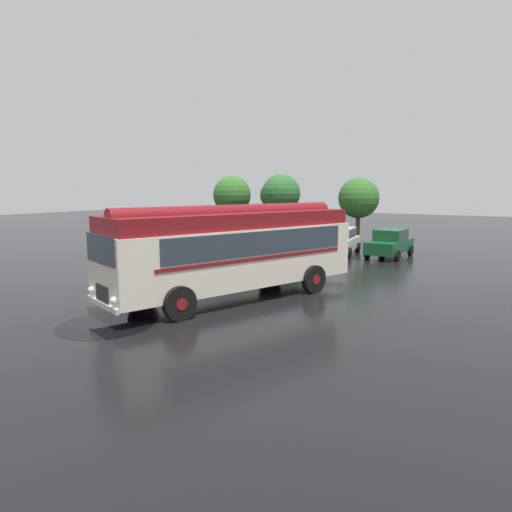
# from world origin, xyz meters

# --- Properties ---
(ground_plane) EXTENTS (120.00, 120.00, 0.00)m
(ground_plane) POSITION_xyz_m (0.00, 0.00, 0.00)
(ground_plane) COLOR black
(vintage_bus) EXTENTS (5.56, 10.34, 3.49)m
(vintage_bus) POSITION_xyz_m (0.34, -0.36, 1.89)
(vintage_bus) COLOR silver
(vintage_bus) RESTS_ON ground
(car_near_left) EXTENTS (2.10, 4.27, 1.66)m
(car_near_left) POSITION_xyz_m (-6.31, 12.75, 0.85)
(car_near_left) COLOR maroon
(car_near_left) RESTS_ON ground
(car_mid_left) EXTENTS (2.02, 4.23, 1.66)m
(car_mid_left) POSITION_xyz_m (-3.07, 12.58, 0.85)
(car_mid_left) COLOR black
(car_mid_left) RESTS_ON ground
(car_mid_right) EXTENTS (2.40, 4.40, 1.66)m
(car_mid_right) POSITION_xyz_m (-0.57, 12.42, 0.85)
(car_mid_right) COLOR silver
(car_mid_right) RESTS_ON ground
(car_far_right) EXTENTS (2.07, 4.26, 1.66)m
(car_far_right) POSITION_xyz_m (2.36, 12.96, 0.85)
(car_far_right) COLOR #144C28
(car_far_right) RESTS_ON ground
(box_van) EXTENTS (2.40, 5.80, 2.50)m
(box_van) POSITION_xyz_m (-9.10, 12.25, 1.36)
(box_van) COLOR navy
(box_van) RESTS_ON ground
(tree_far_left) EXTENTS (3.31, 3.31, 5.12)m
(tree_far_left) POSITION_xyz_m (-13.23, 18.88, 3.45)
(tree_far_left) COLOR #4C3823
(tree_far_left) RESTS_ON ground
(tree_left_of_centre) EXTENTS (3.31, 3.11, 5.20)m
(tree_left_of_centre) POSITION_xyz_m (-8.38, 18.62, 3.59)
(tree_left_of_centre) COLOR #4C3823
(tree_left_of_centre) RESTS_ON ground
(tree_centre) EXTENTS (3.00, 3.00, 4.85)m
(tree_centre) POSITION_xyz_m (-1.68, 18.83, 3.35)
(tree_centre) COLOR #4C3823
(tree_centre) RESTS_ON ground
(puddle_patch) EXTENTS (2.90, 2.90, 0.01)m
(puddle_patch) POSITION_xyz_m (-1.00, -5.26, 0.00)
(puddle_patch) COLOR black
(puddle_patch) RESTS_ON ground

